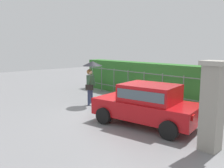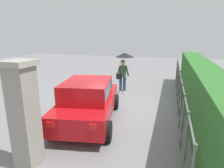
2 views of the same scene
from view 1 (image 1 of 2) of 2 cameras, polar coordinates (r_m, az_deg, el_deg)
name	(u,v)px [view 1 (image 1 of 2)]	position (r m, az deg, el deg)	size (l,w,h in m)	color
ground_plane	(118,114)	(9.96, 1.47, -7.16)	(40.00, 40.00, 0.00)	slate
car	(147,103)	(8.46, 8.49, -4.54)	(3.96, 2.43, 1.48)	#B71116
pedestrian	(91,73)	(11.18, -5.01, 2.66)	(0.94, 0.94, 2.10)	#2D3856
gate_pillar	(212,105)	(6.77, 23.04, -4.80)	(0.60, 0.60, 2.42)	gray
fence_section	(153,86)	(12.05, 9.80, -0.43)	(10.43, 0.05, 1.50)	#59605B
hedge_row	(161,82)	(12.61, 11.87, 0.50)	(11.38, 0.90, 1.90)	#2D6B28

